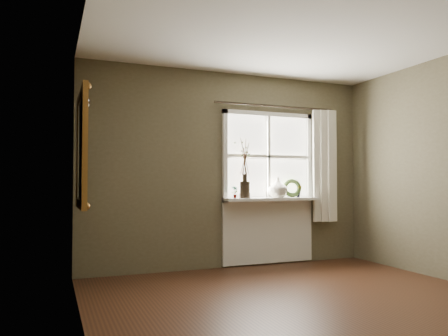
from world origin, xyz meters
name	(u,v)px	position (x,y,z in m)	size (l,w,h in m)	color
floor	(333,314)	(0.00, 0.00, 0.00)	(4.50, 4.50, 0.00)	#361D10
ceiling	(330,13)	(0.00, 0.00, 2.60)	(4.50, 4.50, 0.00)	silver
wall_back	(230,169)	(0.00, 2.30, 1.30)	(4.00, 0.10, 2.60)	brown
wall_left	(82,157)	(-2.05, 0.00, 1.30)	(0.10, 4.50, 2.60)	brown
window_frame	(268,157)	(0.55, 2.23, 1.48)	(1.36, 0.06, 1.24)	white
window_sill	(272,199)	(0.55, 2.12, 0.90)	(1.36, 0.26, 0.04)	white
window_apron	(268,231)	(0.55, 2.23, 0.46)	(1.36, 0.04, 0.88)	white
dark_jug	(245,190)	(0.14, 2.12, 1.03)	(0.15, 0.15, 0.22)	black
cream_vase	(278,187)	(0.64, 2.12, 1.06)	(0.26, 0.26, 0.28)	beige
wreath	(292,190)	(0.88, 2.16, 1.02)	(0.26, 0.26, 0.06)	#2E401C
potted_plant_left	(235,192)	(0.00, 2.12, 1.00)	(0.09, 0.06, 0.16)	#2E401C
potted_plant_right	(299,191)	(0.97, 2.12, 1.00)	(0.09, 0.07, 0.16)	#2E401C
curtain	(324,166)	(1.39, 2.13, 1.37)	(0.36, 0.12, 1.59)	beige
curtain_rod	(276,106)	(0.65, 2.17, 2.18)	(0.03, 0.03, 1.84)	black
gilt_mirror	(81,149)	(-1.96, 1.49, 1.46)	(0.10, 1.00, 1.19)	white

